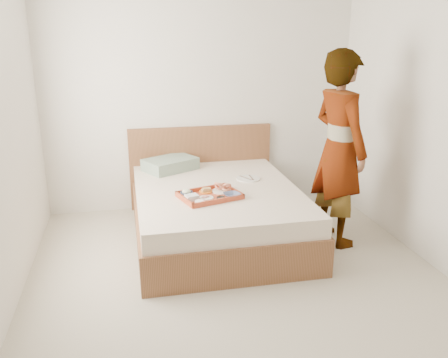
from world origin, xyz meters
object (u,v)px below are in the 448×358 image
Objects in this scene: tray at (210,195)px; bed at (217,213)px; person at (339,149)px; dinner_plate at (248,179)px.

bed is at bearing 48.49° from tray.
tray is at bearing 76.08° from person.
bed is 3.79× the size of tray.
tray is 0.68m from dinner_plate.
dinner_plate is (0.37, 0.21, 0.27)m from bed.
bed is 1.08× the size of person.
bed is 1.33m from person.
tray is at bearing -136.49° from dinner_plate.
person reaches higher than bed.
bed is 0.51m from dinner_plate.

